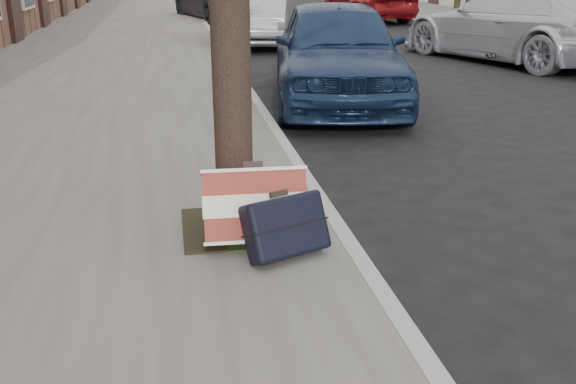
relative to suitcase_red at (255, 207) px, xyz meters
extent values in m
plane|color=black|center=(1.92, -0.90, -0.40)|extent=(120.00, 120.00, 0.00)
cube|color=slate|center=(-1.78, 14.10, -0.34)|extent=(5.00, 70.00, 0.12)
cube|color=slate|center=(9.72, 14.10, -0.34)|extent=(4.00, 70.00, 0.12)
cube|color=black|center=(-0.08, 0.30, -0.27)|extent=(0.85, 0.85, 0.02)
cube|color=maroon|center=(0.00, 0.00, 0.00)|extent=(0.73, 0.42, 0.56)
cube|color=black|center=(0.17, -0.26, -0.05)|extent=(0.66, 0.53, 0.45)
imported|color=#162744|center=(1.90, 5.15, 0.37)|extent=(2.50, 4.71, 1.53)
imported|color=#A3A6AA|center=(1.69, 12.56, 0.36)|extent=(2.43, 4.79, 1.51)
imported|color=#B5B8BE|center=(6.61, 8.50, 0.38)|extent=(3.79, 5.77, 1.55)
camera|label=1|loc=(-0.52, -4.17, 1.63)|focal=40.00mm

